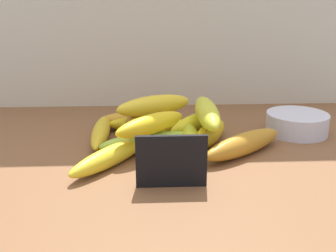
{
  "coord_description": "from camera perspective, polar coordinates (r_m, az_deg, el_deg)",
  "views": [
    {
      "loc": [
        -1.32,
        -69.83,
        32.29
      ],
      "look_at": [
        2.37,
        4.72,
        8.0
      ],
      "focal_mm": 44.9,
      "sensor_mm": 36.0,
      "label": 1
    }
  ],
  "objects": [
    {
      "name": "banana_8",
      "position": [
        0.88,
        -4.49,
        -0.04
      ],
      "size": [
        6.55,
        19.7,
        3.89
      ],
      "primitive_type": "ellipsoid",
      "rotation": [
        0.0,
        0.0,
        4.85
      ],
      "color": "#B78223",
      "rests_on": "counter_top"
    },
    {
      "name": "banana_6",
      "position": [
        0.9,
        -2.41,
        0.18
      ],
      "size": [
        18.53,
        5.18,
        3.46
      ],
      "primitive_type": "ellipsoid",
      "rotation": [
        0.0,
        0.0,
        6.19
      ],
      "color": "yellow",
      "rests_on": "counter_top"
    },
    {
      "name": "banana_1",
      "position": [
        0.79,
        3.08,
        -2.21
      ],
      "size": [
        4.39,
        19.88,
        3.96
      ],
      "primitive_type": "ellipsoid",
      "rotation": [
        0.0,
        0.0,
        4.69
      ],
      "color": "gold",
      "rests_on": "counter_top"
    },
    {
      "name": "banana_7",
      "position": [
        0.79,
        -2.34,
        -2.22
      ],
      "size": [
        19.89,
        8.4,
        3.9
      ],
      "primitive_type": "ellipsoid",
      "rotation": [
        0.0,
        0.0,
        3.38
      ],
      "color": "#9ABE39",
      "rests_on": "counter_top"
    },
    {
      "name": "banana_5",
      "position": [
        0.79,
        10.27,
        -2.42
      ],
      "size": [
        18.41,
        15.78,
        4.1
      ],
      "primitive_type": "ellipsoid",
      "rotation": [
        0.0,
        0.0,
        0.67
      ],
      "color": "#B87D21",
      "rests_on": "counter_top"
    },
    {
      "name": "banana_10",
      "position": [
        0.84,
        5.67,
        -1.06
      ],
      "size": [
        10.49,
        15.52,
        4.05
      ],
      "primitive_type": "ellipsoid",
      "rotation": [
        0.0,
        0.0,
        4.25
      ],
      "color": "yellow",
      "rests_on": "counter_top"
    },
    {
      "name": "banana_13",
      "position": [
        0.77,
        -2.35,
        0.24
      ],
      "size": [
        14.57,
        13.71,
        3.67
      ],
      "primitive_type": "ellipsoid",
      "rotation": [
        0.0,
        0.0,
        3.88
      ],
      "color": "yellow",
      "rests_on": "banana_7"
    },
    {
      "name": "banana_3",
      "position": [
        0.86,
        -9.08,
        -0.81
      ],
      "size": [
        3.5,
        19.29,
        3.44
      ],
      "primitive_type": "ellipsoid",
      "rotation": [
        0.0,
        0.0,
        4.71
      ],
      "color": "gold",
      "rests_on": "counter_top"
    },
    {
      "name": "banana_9",
      "position": [
        0.74,
        -7.8,
        -4.08
      ],
      "size": [
        14.49,
        17.86,
        3.53
      ],
      "primitive_type": "ellipsoid",
      "rotation": [
        0.0,
        0.0,
        0.93
      ],
      "color": "yellow",
      "rests_on": "counter_top"
    },
    {
      "name": "fruit_bowl",
      "position": [
        0.93,
        17.1,
        0.35
      ],
      "size": [
        13.0,
        13.0,
        4.41
      ],
      "primitive_type": "cylinder",
      "color": "silver",
      "rests_on": "counter_top"
    },
    {
      "name": "counter_top",
      "position": [
        0.76,
        -1.61,
        -5.77
      ],
      "size": [
        110.0,
        76.0,
        3.0
      ],
      "primitive_type": "cube",
      "color": "brown",
      "rests_on": "ground"
    },
    {
      "name": "chalkboard_sign",
      "position": [
        0.65,
        0.46,
        -5.07
      ],
      "size": [
        11.0,
        1.8,
        8.4
      ],
      "color": "black",
      "rests_on": "counter_top"
    },
    {
      "name": "banana_12",
      "position": [
        0.83,
        5.33,
        1.8
      ],
      "size": [
        4.34,
        19.84,
        4.3
      ],
      "primitive_type": "ellipsoid",
      "rotation": [
        0.0,
        0.0,
        4.71
      ],
      "color": "gold",
      "rests_on": "banana_10"
    },
    {
      "name": "banana_11",
      "position": [
        0.9,
        -1.66,
        2.8
      ],
      "size": [
        17.47,
        11.44,
        4.34
      ],
      "primitive_type": "ellipsoid",
      "rotation": [
        0.0,
        0.0,
        6.73
      ],
      "color": "yellow",
      "rests_on": "banana_6"
    },
    {
      "name": "banana_4",
      "position": [
        0.93,
        -3.69,
        0.94
      ],
      "size": [
        18.32,
        5.08,
        3.88
      ],
      "primitive_type": "ellipsoid",
      "rotation": [
        0.0,
        0.0,
        0.07
      ],
      "color": "gold",
      "rests_on": "counter_top"
    },
    {
      "name": "banana_0",
      "position": [
        0.9,
        3.85,
        0.37
      ],
      "size": [
        14.42,
        15.43,
        4.14
      ],
      "primitive_type": "ellipsoid",
      "rotation": [
        0.0,
        0.0,
        0.84
      ],
      "color": "yellow",
      "rests_on": "counter_top"
    },
    {
      "name": "banana_2",
      "position": [
        0.77,
        0.45,
        -2.98
      ],
      "size": [
        5.45,
        17.98,
        3.22
      ],
      "primitive_type": "ellipsoid",
      "rotation": [
        0.0,
        0.0,
        4.84
      ],
      "color": "yellow",
      "rests_on": "counter_top"
    }
  ]
}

